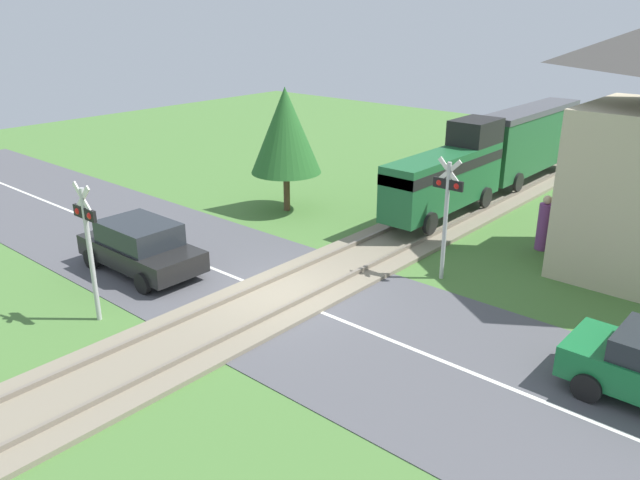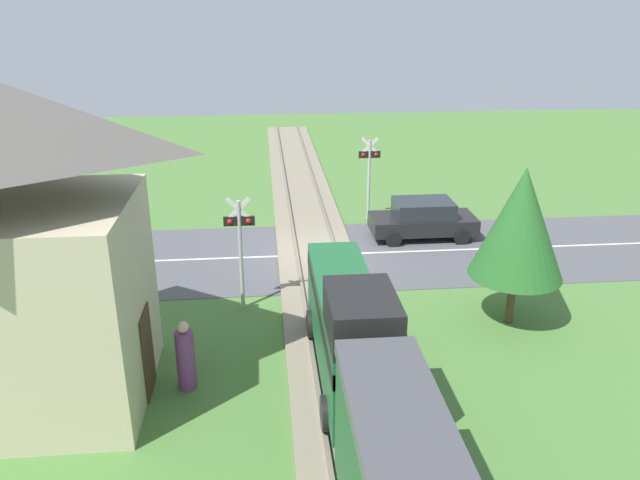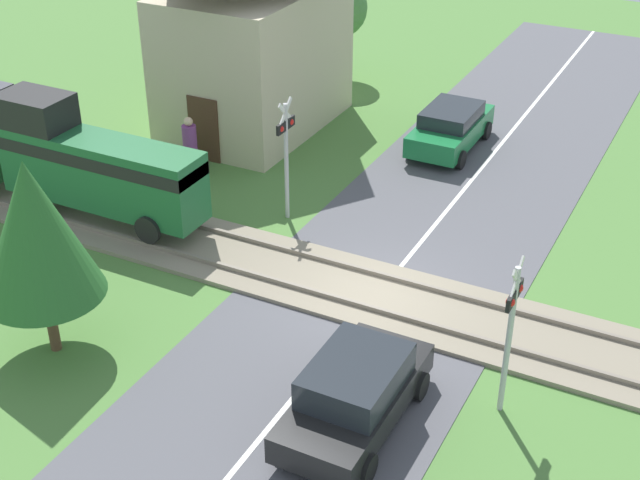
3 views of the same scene
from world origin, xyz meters
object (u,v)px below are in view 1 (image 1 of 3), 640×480
object	(u,v)px
train	(496,152)
crossing_signal_west_approach	(88,236)
car_near_crossing	(141,246)
crossing_signal_east_approach	(447,204)
pedestrian_by_station	(544,225)

from	to	relation	value
train	crossing_signal_west_approach	world-z (taller)	crossing_signal_west_approach
train	crossing_signal_west_approach	size ratio (longest dim) A/B	3.90
car_near_crossing	crossing_signal_east_approach	world-z (taller)	crossing_signal_east_approach
train	pedestrian_by_station	xyz separation A→B (m)	(3.81, -4.19, -1.05)
train	car_near_crossing	distance (m)	14.31
crossing_signal_east_approach	pedestrian_by_station	size ratio (longest dim) A/B	1.97
car_near_crossing	crossing_signal_west_approach	bearing A→B (deg)	-54.67
train	car_near_crossing	size ratio (longest dim) A/B	3.38
pedestrian_by_station	crossing_signal_east_approach	bearing A→B (deg)	-106.99
car_near_crossing	pedestrian_by_station	xyz separation A→B (m)	(8.11, 9.41, 0.03)
train	pedestrian_by_station	size ratio (longest dim) A/B	7.67
crossing_signal_east_approach	crossing_signal_west_approach	bearing A→B (deg)	-123.42
pedestrian_by_station	car_near_crossing	bearing A→B (deg)	-130.76
train	crossing_signal_east_approach	world-z (taller)	crossing_signal_east_approach
pedestrian_by_station	train	bearing A→B (deg)	132.32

